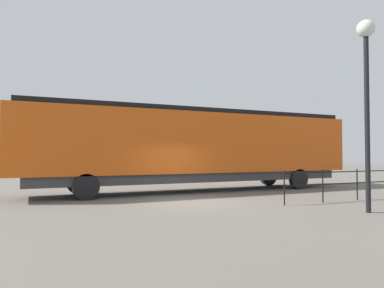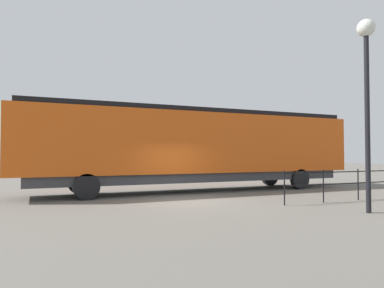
{
  "view_description": "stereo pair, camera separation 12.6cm",
  "coord_description": "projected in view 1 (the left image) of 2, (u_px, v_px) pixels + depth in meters",
  "views": [
    {
      "loc": [
        13.05,
        -5.93,
        1.89
      ],
      "look_at": [
        0.68,
        -0.25,
        2.3
      ],
      "focal_mm": 33.0,
      "sensor_mm": 36.0,
      "label": 1
    },
    {
      "loc": [
        13.1,
        -5.82,
        1.89
      ],
      "look_at": [
        0.68,
        -0.25,
        2.3
      ],
      "focal_mm": 33.0,
      "sensor_mm": 36.0,
      "label": 2
    }
  ],
  "objects": [
    {
      "name": "ground_plane",
      "position": [
        191.0,
        201.0,
        14.27
      ],
      "size": [
        120.0,
        120.0,
        0.0
      ],
      "primitive_type": "plane",
      "color": "#666059"
    },
    {
      "name": "locomotive",
      "position": [
        204.0,
        146.0,
        18.53
      ],
      "size": [
        2.99,
        17.68,
        4.21
      ],
      "color": "#D15114",
      "rests_on": "ground_plane"
    },
    {
      "name": "platform_fence",
      "position": [
        357.0,
        180.0,
        14.79
      ],
      "size": [
        0.05,
        7.7,
        1.3
      ],
      "color": "black",
      "rests_on": "ground_plane"
    },
    {
      "name": "lamp_post",
      "position": [
        366.0,
        69.0,
        11.64
      ],
      "size": [
        0.58,
        0.58,
        6.37
      ],
      "color": "black",
      "rests_on": "ground_plane"
    }
  ]
}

